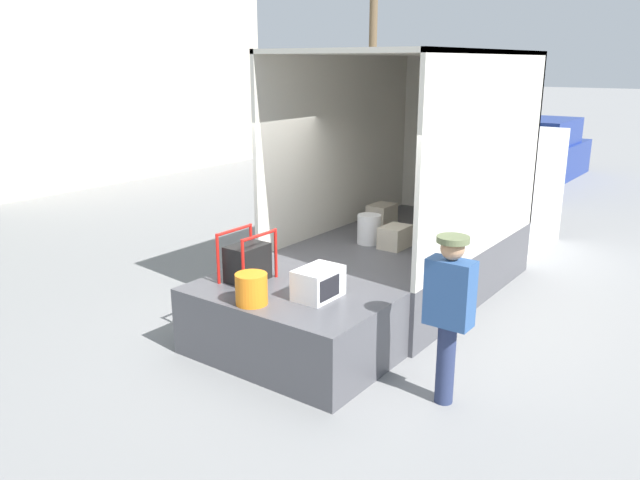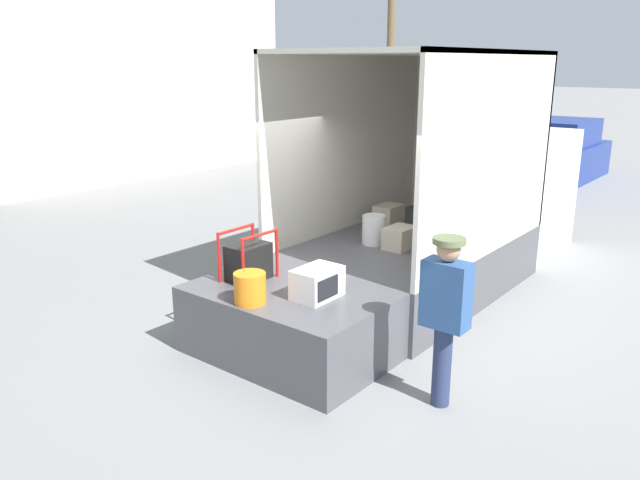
{
  "view_description": "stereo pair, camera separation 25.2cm",
  "coord_description": "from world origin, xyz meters",
  "px_view_note": "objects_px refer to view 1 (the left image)",
  "views": [
    {
      "loc": [
        -5.77,
        -4.1,
        3.23
      ],
      "look_at": [
        -0.44,
        -0.2,
        1.33
      ],
      "focal_mm": 35.0,
      "sensor_mm": 36.0,
      "label": 1
    },
    {
      "loc": [
        -5.62,
        -4.3,
        3.23
      ],
      "look_at": [
        -0.44,
        -0.2,
        1.33
      ],
      "focal_mm": 35.0,
      "sensor_mm": 36.0,
      "label": 2
    }
  ],
  "objects_px": {
    "microwave": "(318,283)",
    "orange_bucket": "(251,289)",
    "box_truck": "(452,207)",
    "worker_person": "(449,303)",
    "utility_pole": "(373,32)",
    "pickup_truck_blue": "(527,156)",
    "portable_generator": "(248,261)"
  },
  "relations": [
    {
      "from": "utility_pole",
      "to": "box_truck",
      "type": "bearing_deg",
      "value": -142.46
    },
    {
      "from": "portable_generator",
      "to": "utility_pole",
      "type": "relative_size",
      "value": 0.07
    },
    {
      "from": "microwave",
      "to": "worker_person",
      "type": "xyz_separation_m",
      "value": [
        0.08,
        -1.47,
        0.09
      ]
    },
    {
      "from": "box_truck",
      "to": "worker_person",
      "type": "distance_m",
      "value": 4.49
    },
    {
      "from": "microwave",
      "to": "pickup_truck_blue",
      "type": "distance_m",
      "value": 12.45
    },
    {
      "from": "utility_pole",
      "to": "pickup_truck_blue",
      "type": "bearing_deg",
      "value": -107.64
    },
    {
      "from": "box_truck",
      "to": "portable_generator",
      "type": "relative_size",
      "value": 10.04
    },
    {
      "from": "microwave",
      "to": "box_truck",
      "type": "bearing_deg",
      "value": 5.23
    },
    {
      "from": "portable_generator",
      "to": "utility_pole",
      "type": "xyz_separation_m",
      "value": [
        14.35,
        7.2,
        3.19
      ]
    },
    {
      "from": "microwave",
      "to": "worker_person",
      "type": "height_order",
      "value": "worker_person"
    },
    {
      "from": "box_truck",
      "to": "pickup_truck_blue",
      "type": "bearing_deg",
      "value": 10.11
    },
    {
      "from": "worker_person",
      "to": "pickup_truck_blue",
      "type": "relative_size",
      "value": 0.31
    },
    {
      "from": "box_truck",
      "to": "microwave",
      "type": "xyz_separation_m",
      "value": [
        -4.17,
        -0.38,
        -0.0
      ]
    },
    {
      "from": "portable_generator",
      "to": "orange_bucket",
      "type": "height_order",
      "value": "portable_generator"
    },
    {
      "from": "microwave",
      "to": "utility_pole",
      "type": "height_order",
      "value": "utility_pole"
    },
    {
      "from": "box_truck",
      "to": "worker_person",
      "type": "relative_size",
      "value": 3.52
    },
    {
      "from": "orange_bucket",
      "to": "utility_pole",
      "type": "height_order",
      "value": "utility_pole"
    },
    {
      "from": "orange_bucket",
      "to": "microwave",
      "type": "bearing_deg",
      "value": -39.33
    },
    {
      "from": "microwave",
      "to": "orange_bucket",
      "type": "bearing_deg",
      "value": 140.67
    },
    {
      "from": "microwave",
      "to": "portable_generator",
      "type": "relative_size",
      "value": 0.89
    },
    {
      "from": "microwave",
      "to": "pickup_truck_blue",
      "type": "height_order",
      "value": "pickup_truck_blue"
    },
    {
      "from": "portable_generator",
      "to": "worker_person",
      "type": "height_order",
      "value": "worker_person"
    },
    {
      "from": "box_truck",
      "to": "microwave",
      "type": "distance_m",
      "value": 4.19
    },
    {
      "from": "microwave",
      "to": "pickup_truck_blue",
      "type": "relative_size",
      "value": 0.1
    },
    {
      "from": "portable_generator",
      "to": "pickup_truck_blue",
      "type": "relative_size",
      "value": 0.11
    },
    {
      "from": "worker_person",
      "to": "pickup_truck_blue",
      "type": "height_order",
      "value": "worker_person"
    },
    {
      "from": "portable_generator",
      "to": "worker_person",
      "type": "relative_size",
      "value": 0.35
    },
    {
      "from": "portable_generator",
      "to": "utility_pole",
      "type": "height_order",
      "value": "utility_pole"
    },
    {
      "from": "orange_bucket",
      "to": "utility_pole",
      "type": "xyz_separation_m",
      "value": [
        14.89,
        7.73,
        3.25
      ]
    },
    {
      "from": "portable_generator",
      "to": "utility_pole",
      "type": "bearing_deg",
      "value": 26.64
    },
    {
      "from": "box_truck",
      "to": "utility_pole",
      "type": "relative_size",
      "value": 0.74
    },
    {
      "from": "worker_person",
      "to": "box_truck",
      "type": "bearing_deg",
      "value": 24.36
    }
  ]
}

